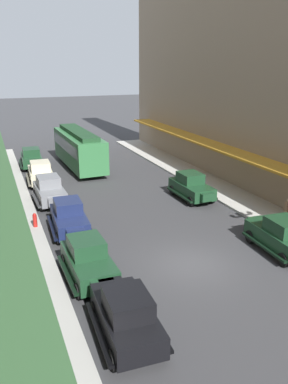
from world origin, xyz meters
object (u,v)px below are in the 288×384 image
Objects in this scene: parked_car_2 at (88,259)px; parked_car_7 at (191,186)px; streetcar at (79,147)px; parked_car_0 at (281,235)px; parked_car_5 at (69,216)px; parked_car_6 at (31,157)px; pedestrian_2 at (288,211)px; parked_car_1 at (41,172)px; parked_car_3 at (49,190)px; fire_hydrant at (35,220)px; pedestrian_1 at (7,205)px; parked_car_4 at (126,314)px.

parked_car_7 is (9.39, 7.85, 0.00)m from parked_car_2.
parked_car_0 is at bearing -74.51° from streetcar.
parked_car_6 is (-0.27, 15.66, 0.00)m from parked_car_5.
parked_car_6 is 2.63× the size of pedestrian_2.
parked_car_2 is 5.32m from parked_car_5.
parked_car_6 is 1.01× the size of parked_car_7.
parked_car_5 is at bearing -88.93° from parked_car_1.
parked_car_0 and parked_car_2 have the same top height.
parked_car_0 is 15.21m from parked_car_3.
parked_car_1 is 1.01× the size of parked_car_7.
parked_car_0 is 9.71m from parked_car_2.
parked_car_3 is 9.82m from parked_car_7.
parked_car_2 is at bearing -92.49° from parked_car_5.
parked_car_6 is 5.26× the size of fire_hydrant.
parked_car_5 is 4.40m from pedestrian_1.
streetcar is (3.98, 3.71, 0.96)m from parked_car_1.
parked_car_1 is 5.47m from parked_car_6.
parked_car_5 is at bearing -164.53° from parked_car_7.
parked_car_2 reaches higher than pedestrian_1.
pedestrian_1 is at bearing -122.63° from streetcar.
parked_car_3 is 2.61× the size of pedestrian_1.
parked_car_2 reaches higher than fire_hydrant.
fire_hydrant is (-1.53, 6.48, -0.38)m from parked_car_2.
parked_car_6 reaches higher than fire_hydrant.
parked_car_3 is at bearing 92.64° from parked_car_5.
parked_car_4 and parked_car_7 have the same top height.
parked_car_2 is 2.61× the size of pedestrian_2.
parked_car_1 is 2.63× the size of pedestrian_1.
fire_hydrant is (-10.92, -1.38, -0.38)m from parked_car_7.
pedestrian_2 is at bearing -49.71° from parked_car_1.
parked_car_7 is 12.28m from pedestrian_1.
pedestrian_2 is at bearing -18.84° from parked_car_5.
streetcar is 5.89× the size of pedestrian_2.
pedestrian_1 reaches higher than fire_hydrant.
parked_car_7 is 2.61× the size of pedestrian_1.
parked_car_5 is at bearing 87.51° from parked_car_2.
pedestrian_2 is at bearing -65.73° from streetcar.
pedestrian_1 is (-12.27, 0.59, 0.05)m from parked_car_7.
parked_car_2 is 19.65m from streetcar.
parked_car_4 is at bearing -86.80° from parked_car_2.
parked_car_7 is at bearing 112.40° from pedestrian_2.
parked_car_2 is 1.00× the size of parked_car_7.
parked_car_1 is 12.08m from parked_car_7.
parked_car_7 reaches higher than pedestrian_1.
parked_car_5 is 14.43m from streetcar.
parked_car_5 is at bearing -87.36° from parked_car_3.
parked_car_5 reaches higher than pedestrian_1.
parked_car_1 is at bearing 90.58° from parked_car_4.
streetcar is at bearing 64.72° from parked_car_3.
parked_car_3 is 4.46m from fire_hydrant.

